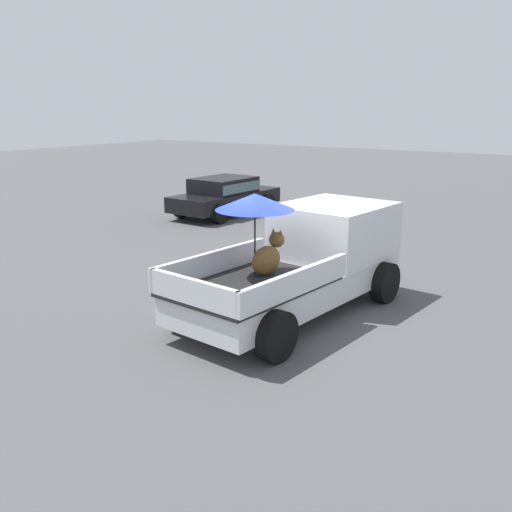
# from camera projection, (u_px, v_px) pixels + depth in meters

# --- Properties ---
(ground_plane) EXTENTS (80.00, 80.00, 0.00)m
(ground_plane) POSITION_uv_depth(u_px,v_px,m) (292.00, 314.00, 10.60)
(ground_plane) COLOR #4C4C4F
(pickup_truck_main) EXTENTS (5.22, 2.69, 2.33)m
(pickup_truck_main) POSITION_uv_depth(u_px,v_px,m) (306.00, 259.00, 10.69)
(pickup_truck_main) COLOR black
(pickup_truck_main) RESTS_ON ground
(parked_sedan_near) EXTENTS (4.39, 2.15, 1.33)m
(parked_sedan_near) POSITION_uv_depth(u_px,v_px,m) (225.00, 194.00, 20.05)
(parked_sedan_near) COLOR black
(parked_sedan_near) RESTS_ON ground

